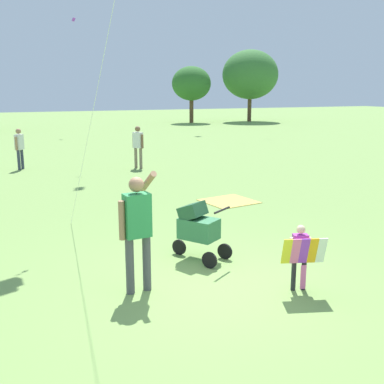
% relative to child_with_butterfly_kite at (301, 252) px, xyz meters
% --- Properties ---
extents(ground_plane, '(120.00, 120.00, 0.00)m').
position_rel_child_with_butterfly_kite_xyz_m(ground_plane, '(-1.15, 0.69, -0.60)').
color(ground_plane, '#75994C').
extents(treeline_distant, '(30.66, 5.80, 6.49)m').
position_rel_child_with_butterfly_kite_xyz_m(treeline_distant, '(3.95, 32.80, 3.08)').
color(treeline_distant, brown).
rests_on(treeline_distant, ground).
extents(child_with_butterfly_kite, '(0.65, 0.44, 1.00)m').
position_rel_child_with_butterfly_kite_xyz_m(child_with_butterfly_kite, '(0.00, 0.00, 0.00)').
color(child_with_butterfly_kite, '#232328').
rests_on(child_with_butterfly_kite, ground).
extents(person_adult_flyer, '(0.56, 0.55, 1.80)m').
position_rel_child_with_butterfly_kite_xyz_m(person_adult_flyer, '(-2.18, 0.93, 0.44)').
color(person_adult_flyer, '#4C4C51').
rests_on(person_adult_flyer, ground).
extents(stroller, '(0.88, 1.07, 1.03)m').
position_rel_child_with_butterfly_kite_xyz_m(stroller, '(-0.83, 1.82, 0.01)').
color(stroller, black).
rests_on(stroller, ground).
extents(person_sitting_far, '(0.35, 0.42, 1.52)m').
position_rel_child_with_butterfly_kite_xyz_m(person_sitting_far, '(-3.01, 13.07, 0.30)').
color(person_sitting_far, '#33384C').
rests_on(person_sitting_far, ground).
extents(person_kid_running, '(0.36, 0.44, 1.59)m').
position_rel_child_with_butterfly_kite_xyz_m(person_kid_running, '(1.09, 11.56, 0.34)').
color(person_kid_running, '#7F705B').
rests_on(person_kid_running, ground).
extents(picnic_blanket, '(1.46, 1.42, 0.02)m').
position_rel_child_with_butterfly_kite_xyz_m(picnic_blanket, '(1.70, 5.42, -0.59)').
color(picnic_blanket, gold).
rests_on(picnic_blanket, ground).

